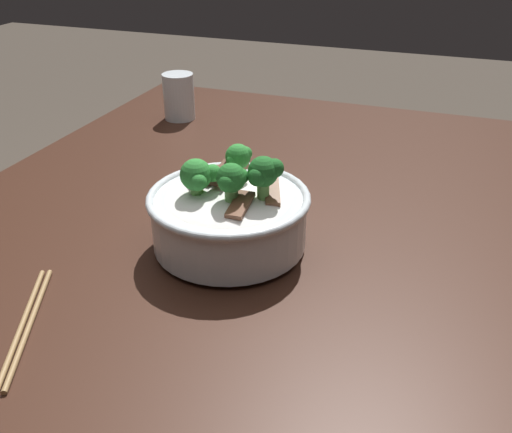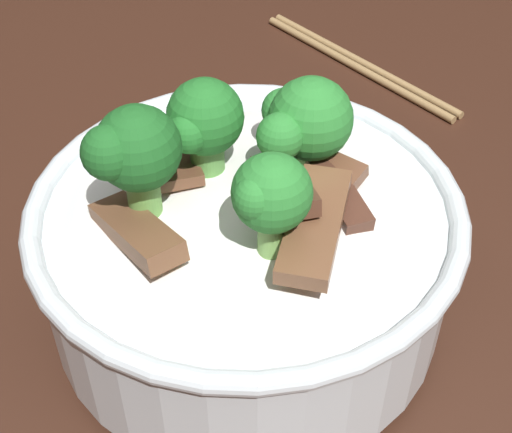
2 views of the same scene
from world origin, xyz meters
The scene contains 4 objects.
dining_table centered at (0.00, 0.00, 0.69)m, with size 1.32×0.99×0.82m.
rice_bowl centered at (0.12, 0.04, 0.89)m, with size 0.25×0.25×0.16m.
drinking_glass centered at (-0.40, -0.30, 0.87)m, with size 0.08×0.08×0.11m.
chopsticks_pair centered at (0.38, -0.13, 0.83)m, with size 0.22×0.12×0.01m.
Camera 1 is at (0.81, 0.34, 1.29)m, focal length 39.59 mm.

